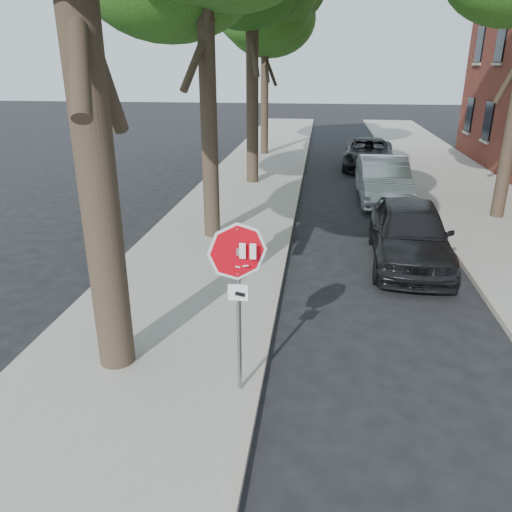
{
  "coord_description": "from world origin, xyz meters",
  "views": [
    {
      "loc": [
        0.33,
        -6.16,
        4.65
      ],
      "look_at": [
        -0.52,
        0.52,
        2.05
      ],
      "focal_mm": 35.0,
      "sensor_mm": 36.0,
      "label": 1
    }
  ],
  "objects_px": {
    "car_b": "(383,180)",
    "car_d": "(369,154)",
    "stop_sign": "(238,277)",
    "tree_far": "(265,9)",
    "car_a": "(410,233)"
  },
  "relations": [
    {
      "from": "tree_far",
      "to": "car_b",
      "type": "bearing_deg",
      "value": -59.95
    },
    {
      "from": "stop_sign",
      "to": "tree_far",
      "type": "relative_size",
      "value": 0.28
    },
    {
      "from": "car_b",
      "to": "car_d",
      "type": "height_order",
      "value": "car_b"
    },
    {
      "from": "tree_far",
      "to": "car_b",
      "type": "height_order",
      "value": "tree_far"
    },
    {
      "from": "car_d",
      "to": "car_b",
      "type": "bearing_deg",
      "value": -85.52
    },
    {
      "from": "stop_sign",
      "to": "car_b",
      "type": "bearing_deg",
      "value": 74.55
    },
    {
      "from": "stop_sign",
      "to": "car_b",
      "type": "relative_size",
      "value": 0.56
    },
    {
      "from": "car_b",
      "to": "car_d",
      "type": "bearing_deg",
      "value": 89.36
    },
    {
      "from": "tree_far",
      "to": "car_a",
      "type": "xyz_separation_m",
      "value": [
        5.32,
        -15.26,
        -6.44
      ]
    },
    {
      "from": "car_b",
      "to": "car_d",
      "type": "distance_m",
      "value": 6.18
    },
    {
      "from": "stop_sign",
      "to": "car_d",
      "type": "relative_size",
      "value": 0.53
    },
    {
      "from": "car_b",
      "to": "car_d",
      "type": "relative_size",
      "value": 0.95
    },
    {
      "from": "car_a",
      "to": "car_b",
      "type": "bearing_deg",
      "value": 92.92
    },
    {
      "from": "tree_far",
      "to": "car_d",
      "type": "bearing_deg",
      "value": -29.58
    },
    {
      "from": "car_b",
      "to": "tree_far",
      "type": "bearing_deg",
      "value": 119.41
    }
  ]
}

